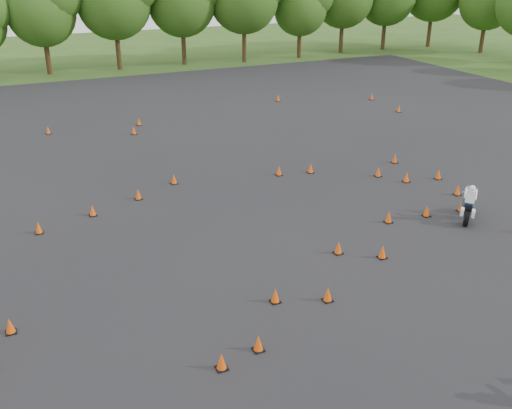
% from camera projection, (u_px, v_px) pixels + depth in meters
% --- Properties ---
extents(ground, '(140.00, 140.00, 0.00)m').
position_uv_depth(ground, '(308.00, 284.00, 18.36)').
color(ground, '#2D5119').
rests_on(ground, ground).
extents(asphalt_pad, '(62.00, 62.00, 0.00)m').
position_uv_depth(asphalt_pad, '(236.00, 213.00, 23.35)').
color(asphalt_pad, black).
rests_on(asphalt_pad, ground).
extents(treeline, '(86.91, 31.98, 10.84)m').
position_uv_depth(treeline, '(128.00, 22.00, 47.11)').
color(treeline, '#2B4D16').
rests_on(treeline, ground).
extents(traffic_cones, '(36.82, 33.32, 0.45)m').
position_uv_depth(traffic_cones, '(236.00, 218.00, 22.42)').
color(traffic_cones, '#E34D09').
rests_on(traffic_cones, asphalt_pad).
extents(rider_white, '(1.79, 1.81, 1.50)m').
position_uv_depth(rider_white, '(468.00, 201.00, 22.60)').
color(rider_white, silver).
rests_on(rider_white, ground).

